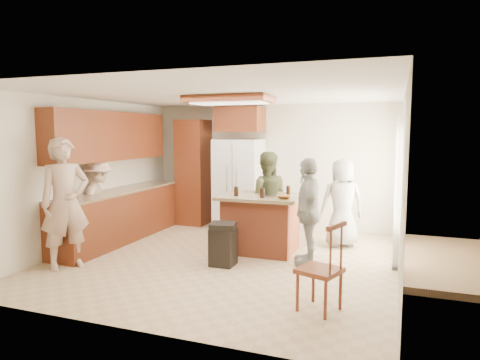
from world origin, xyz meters
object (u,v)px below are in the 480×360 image
(refrigerator, at_px, (239,184))
(spindle_chair, at_px, (321,271))
(trash_bin, at_px, (223,244))
(person_behind_right, at_px, (342,203))
(kitchen_island, at_px, (261,223))
(person_side_right, at_px, (308,211))
(person_front_left, at_px, (65,203))
(person_counter, at_px, (99,202))
(person_behind_left, at_px, (266,199))

(refrigerator, xyz_separation_m, spindle_chair, (2.25, -3.52, -0.45))
(refrigerator, distance_m, trash_bin, 2.54)
(person_behind_right, bearing_deg, kitchen_island, 8.40)
(person_behind_right, xyz_separation_m, refrigerator, (-2.13, 0.73, 0.15))
(person_side_right, distance_m, kitchen_island, 0.99)
(person_front_left, xyz_separation_m, person_counter, (-0.36, 1.17, -0.19))
(person_behind_left, bearing_deg, trash_bin, 61.41)
(person_behind_right, xyz_separation_m, person_side_right, (-0.36, -1.16, 0.04))
(spindle_chair, bearing_deg, person_counter, 160.51)
(person_counter, bearing_deg, person_behind_left, -93.43)
(person_front_left, distance_m, spindle_chair, 3.71)
(person_behind_right, bearing_deg, person_front_left, 11.82)
(person_behind_right, distance_m, refrigerator, 2.26)
(person_behind_left, height_order, person_side_right, person_behind_left)
(refrigerator, relative_size, spindle_chair, 1.81)
(kitchen_island, bearing_deg, trash_bin, -108.16)
(person_behind_left, relative_size, person_side_right, 1.02)
(person_front_left, bearing_deg, person_counter, 48.31)
(spindle_chair, bearing_deg, trash_bin, 144.91)
(trash_bin, bearing_deg, person_side_right, 23.41)
(person_behind_right, height_order, person_counter, person_behind_right)
(person_behind_left, xyz_separation_m, kitchen_island, (0.04, -0.42, -0.33))
(kitchen_island, relative_size, trash_bin, 2.03)
(person_behind_left, xyz_separation_m, trash_bin, (-0.26, -1.32, -0.49))
(person_behind_left, relative_size, refrigerator, 0.90)
(person_front_left, bearing_deg, person_side_right, -35.60)
(person_behind_right, height_order, refrigerator, refrigerator)
(person_front_left, distance_m, person_side_right, 3.49)
(person_side_right, distance_m, person_counter, 3.57)
(person_front_left, bearing_deg, person_behind_right, -23.34)
(trash_bin, bearing_deg, person_behind_right, 47.87)
(person_counter, height_order, kitchen_island, person_counter)
(person_behind_right, relative_size, person_counter, 1.01)
(kitchen_island, xyz_separation_m, spindle_chair, (1.32, -2.04, -0.02))
(refrigerator, xyz_separation_m, trash_bin, (0.63, -2.39, -0.58))
(kitchen_island, bearing_deg, person_behind_left, 95.21)
(trash_bin, height_order, spindle_chair, spindle_chair)
(person_front_left, xyz_separation_m, trash_bin, (2.06, 0.88, -0.62))
(person_behind_left, height_order, spindle_chair, person_behind_left)
(spindle_chair, bearing_deg, person_behind_right, 92.32)
(person_behind_left, distance_m, refrigerator, 1.39)
(person_front_left, relative_size, person_behind_left, 1.16)
(person_behind_right, height_order, trash_bin, person_behind_right)
(person_behind_right, distance_m, person_counter, 4.15)
(person_side_right, relative_size, kitchen_island, 1.24)
(trash_bin, bearing_deg, person_behind_left, 78.92)
(trash_bin, bearing_deg, kitchen_island, 71.84)
(person_behind_right, relative_size, refrigerator, 0.84)
(person_side_right, bearing_deg, person_behind_left, -146.10)
(person_behind_left, bearing_deg, spindle_chair, 101.39)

